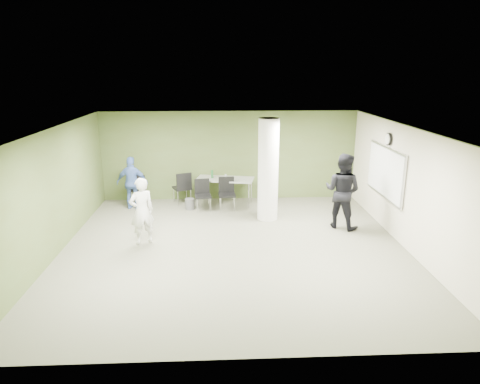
{
  "coord_description": "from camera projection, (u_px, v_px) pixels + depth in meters",
  "views": [
    {
      "loc": [
        -0.31,
        -9.27,
        4.05
      ],
      "look_at": [
        0.18,
        1.0,
        1.08
      ],
      "focal_mm": 32.0,
      "sensor_mm": 36.0,
      "label": 1
    }
  ],
  "objects": [
    {
      "name": "column",
      "position": [
        268.0,
        170.0,
        11.61
      ],
      "size": [
        0.56,
        0.56,
        2.8
      ],
      "primitive_type": "cylinder",
      "color": "silver",
      "rests_on": "floor"
    },
    {
      "name": "chair_back_right",
      "position": [
        183.0,
        186.0,
        13.13
      ],
      "size": [
        0.66,
        0.66,
        1.01
      ],
      "rotation": [
        0.0,
        0.0,
        3.55
      ],
      "color": "black",
      "rests_on": "floor"
    },
    {
      "name": "floor",
      "position": [
        234.0,
        248.0,
        10.03
      ],
      "size": [
        8.0,
        8.0,
        0.0
      ],
      "primitive_type": "plane",
      "color": "#565845",
      "rests_on": "ground"
    },
    {
      "name": "wall_left",
      "position": [
        54.0,
        193.0,
        9.46
      ],
      "size": [
        0.02,
        8.0,
        2.8
      ],
      "primitive_type": "cube",
      "color": "#4B5728",
      "rests_on": "floor"
    },
    {
      "name": "folding_table",
      "position": [
        225.0,
        180.0,
        13.07
      ],
      "size": [
        1.84,
        1.08,
        1.07
      ],
      "rotation": [
        0.0,
        0.0,
        -0.2
      ],
      "color": "gray",
      "rests_on": "floor"
    },
    {
      "name": "wall_clock",
      "position": [
        388.0,
        139.0,
        10.71
      ],
      "size": [
        0.06,
        0.32,
        0.32
      ],
      "color": "black",
      "rests_on": "wall_right_cream"
    },
    {
      "name": "chair_back_left",
      "position": [
        138.0,
        187.0,
        13.17
      ],
      "size": [
        0.57,
        0.57,
        0.93
      ],
      "rotation": [
        0.0,
        0.0,
        3.39
      ],
      "color": "black",
      "rests_on": "floor"
    },
    {
      "name": "chair_table_right",
      "position": [
        227.0,
        191.0,
        12.63
      ],
      "size": [
        0.51,
        0.51,
        0.97
      ],
      "rotation": [
        0.0,
        0.0,
        0.06
      ],
      "color": "black",
      "rests_on": "floor"
    },
    {
      "name": "wall_back",
      "position": [
        230.0,
        156.0,
        13.48
      ],
      "size": [
        8.0,
        2.8,
        0.02
      ],
      "primitive_type": "cube",
      "rotation": [
        1.57,
        0.0,
        0.0
      ],
      "color": "#4B5728",
      "rests_on": "floor"
    },
    {
      "name": "wall_right_cream",
      "position": [
        408.0,
        188.0,
        9.83
      ],
      "size": [
        0.02,
        8.0,
        2.8
      ],
      "primitive_type": "cube",
      "color": "beige",
      "rests_on": "floor"
    },
    {
      "name": "woman_white",
      "position": [
        142.0,
        211.0,
        10.11
      ],
      "size": [
        0.7,
        0.62,
        1.62
      ],
      "primitive_type": "imported",
      "rotation": [
        0.0,
        0.0,
        3.65
      ],
      "color": "white",
      "rests_on": "floor"
    },
    {
      "name": "man_black",
      "position": [
        342.0,
        191.0,
        11.1
      ],
      "size": [
        1.22,
        1.18,
        1.98
      ],
      "primitive_type": "imported",
      "rotation": [
        0.0,
        0.0,
        2.48
      ],
      "color": "black",
      "rests_on": "floor"
    },
    {
      "name": "ceiling",
      "position": [
        234.0,
        129.0,
        9.25
      ],
      "size": [
        8.0,
        8.0,
        0.0
      ],
      "primitive_type": "plane",
      "rotation": [
        3.14,
        0.0,
        0.0
      ],
      "color": "white",
      "rests_on": "wall_back"
    },
    {
      "name": "man_blue",
      "position": [
        132.0,
        183.0,
        12.66
      ],
      "size": [
        0.95,
        0.45,
        1.58
      ],
      "primitive_type": "imported",
      "rotation": [
        0.0,
        0.0,
        3.07
      ],
      "color": "#4666AE",
      "rests_on": "floor"
    },
    {
      "name": "wastebasket",
      "position": [
        190.0,
        204.0,
        12.76
      ],
      "size": [
        0.28,
        0.28,
        0.32
      ],
      "primitive_type": "cylinder",
      "color": "#4C4C4C",
      "rests_on": "floor"
    },
    {
      "name": "chair_table_left",
      "position": [
        203.0,
        192.0,
        12.61
      ],
      "size": [
        0.52,
        0.52,
        0.92
      ],
      "rotation": [
        0.0,
        0.0,
        0.14
      ],
      "color": "black",
      "rests_on": "floor"
    },
    {
      "name": "whiteboard",
      "position": [
        385.0,
        172.0,
        10.95
      ],
      "size": [
        0.05,
        2.3,
        1.3
      ],
      "color": "silver",
      "rests_on": "wall_right_cream"
    }
  ]
}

